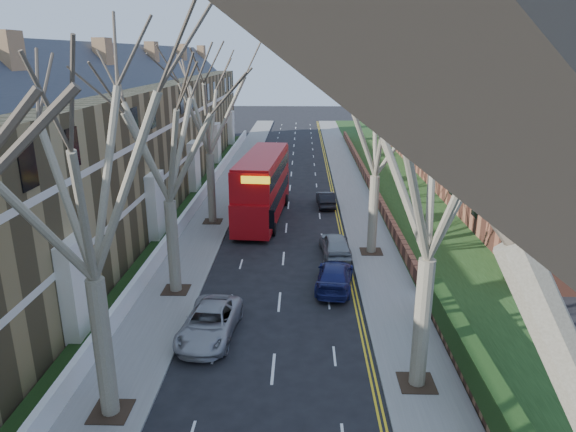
{
  "coord_description": "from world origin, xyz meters",
  "views": [
    {
      "loc": [
        1.12,
        -9.33,
        12.49
      ],
      "look_at": [
        0.28,
        21.42,
        2.71
      ],
      "focal_mm": 32.0,
      "sensor_mm": 36.0,
      "label": 1
    }
  ],
  "objects": [
    {
      "name": "tree_left_mid",
      "position": [
        -5.7,
        6.0,
        9.56
      ],
      "size": [
        10.5,
        10.5,
        14.71
      ],
      "color": "#6B614C",
      "rests_on": "ground"
    },
    {
      "name": "tree_left_dist",
      "position": [
        -5.7,
        28.0,
        9.56
      ],
      "size": [
        10.5,
        10.5,
        14.71
      ],
      "color": "#6B614C",
      "rests_on": "ground"
    },
    {
      "name": "tree_right_far",
      "position": [
        5.7,
        22.0,
        9.24
      ],
      "size": [
        10.15,
        10.15,
        14.22
      ],
      "color": "#6B614C",
      "rests_on": "ground"
    },
    {
      "name": "tree_left_far",
      "position": [
        -5.7,
        16.0,
        9.24
      ],
      "size": [
        10.15,
        10.15,
        14.22
      ],
      "color": "#6B614C",
      "rests_on": "ground"
    },
    {
      "name": "front_wall_left",
      "position": [
        -7.65,
        31.0,
        0.62
      ],
      "size": [
        0.3,
        78.0,
        1.0
      ],
      "color": "white",
      "rests_on": "ground"
    },
    {
      "name": "double_decker_bus",
      "position": [
        -1.9,
        29.3,
        2.47
      ],
      "size": [
        3.76,
        12.24,
        5.0
      ],
      "rotation": [
        0.0,
        0.0,
        3.06
      ],
      "color": "#A40B10",
      "rests_on": "ground"
    },
    {
      "name": "tree_right_mid",
      "position": [
        5.7,
        8.0,
        9.56
      ],
      "size": [
        10.5,
        10.5,
        14.71
      ],
      "color": "#6B614C",
      "rests_on": "ground"
    },
    {
      "name": "car_right_mid",
      "position": [
        3.32,
        21.68,
        0.73
      ],
      "size": [
        2.06,
        4.43,
        1.47
      ],
      "primitive_type": "imported",
      "rotation": [
        0.0,
        0.0,
        3.22
      ],
      "color": "gray",
      "rests_on": "ground"
    },
    {
      "name": "car_left_far",
      "position": [
        -3.05,
        11.47,
        0.7
      ],
      "size": [
        2.7,
        5.17,
        1.39
      ],
      "primitive_type": "imported",
      "rotation": [
        0.0,
        0.0,
        -0.08
      ],
      "color": "#9B9BA0",
      "rests_on": "ground"
    },
    {
      "name": "pavement_left",
      "position": [
        -6.0,
        39.0,
        0.06
      ],
      "size": [
        3.0,
        102.0,
        0.12
      ],
      "primitive_type": "cube",
      "color": "slate",
      "rests_on": "ground"
    },
    {
      "name": "pavement_right",
      "position": [
        6.0,
        39.0,
        0.06
      ],
      "size": [
        3.0,
        102.0,
        0.12
      ],
      "primitive_type": "cube",
      "color": "slate",
      "rests_on": "ground"
    },
    {
      "name": "grass_verge_right",
      "position": [
        10.5,
        39.0,
        0.15
      ],
      "size": [
        6.0,
        102.0,
        0.06
      ],
      "color": "#193212",
      "rests_on": "ground"
    },
    {
      "name": "car_right_far",
      "position": [
        3.18,
        32.8,
        0.64
      ],
      "size": [
        1.61,
        3.96,
        1.28
      ],
      "primitive_type": "imported",
      "rotation": [
        0.0,
        0.0,
        3.21
      ],
      "color": "black",
      "rests_on": "ground"
    },
    {
      "name": "terrace_left",
      "position": [
        -13.65,
        31.0,
        5.53
      ],
      "size": [
        9.7,
        78.0,
        13.6
      ],
      "color": "olive",
      "rests_on": "ground"
    },
    {
      "name": "car_right_near",
      "position": [
        3.0,
        16.84,
        0.69
      ],
      "size": [
        2.53,
        4.98,
        1.38
      ],
      "primitive_type": "imported",
      "rotation": [
        0.0,
        0.0,
        3.01
      ],
      "color": "navy",
      "rests_on": "ground"
    },
    {
      "name": "flats_right",
      "position": [
        17.46,
        43.0,
        4.98
      ],
      "size": [
        13.97,
        54.0,
        10.0
      ],
      "color": "brown",
      "rests_on": "ground"
    }
  ]
}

